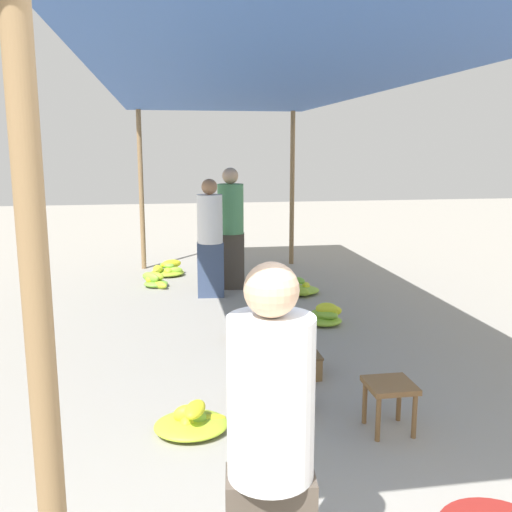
{
  "coord_description": "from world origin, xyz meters",
  "views": [
    {
      "loc": [
        -0.95,
        -1.28,
        2.05
      ],
      "look_at": [
        0.0,
        4.5,
        0.93
      ],
      "focal_mm": 40.0,
      "sensor_mm": 36.0,
      "label": 1
    }
  ],
  "objects_px": {
    "banana_pile_right_0": "(325,316)",
    "crate_near": "(297,363)",
    "crate_far": "(256,333)",
    "banana_pile_right_1": "(298,289)",
    "banana_pile_left_0": "(155,281)",
    "shopper_walking_mid": "(231,227)",
    "banana_pile_left_1": "(192,421)",
    "crate_mid": "(277,395)",
    "banana_pile_left_3": "(168,270)",
    "vendor_foreground": "(271,454)",
    "stool": "(390,392)",
    "shopper_walking_far": "(210,236)"
  },
  "relations": [
    {
      "from": "crate_far",
      "to": "crate_near",
      "type": "bearing_deg",
      "value": -77.42
    },
    {
      "from": "banana_pile_right_1",
      "to": "banana_pile_left_0",
      "type": "bearing_deg",
      "value": 159.83
    },
    {
      "from": "shopper_walking_mid",
      "to": "shopper_walking_far",
      "type": "distance_m",
      "value": 0.54
    },
    {
      "from": "crate_far",
      "to": "stool",
      "type": "bearing_deg",
      "value": -73.13
    },
    {
      "from": "stool",
      "to": "banana_pile_left_0",
      "type": "bearing_deg",
      "value": 110.18
    },
    {
      "from": "banana_pile_right_1",
      "to": "crate_near",
      "type": "xyz_separation_m",
      "value": [
        -0.69,
        -2.87,
        0.04
      ]
    },
    {
      "from": "banana_pile_left_1",
      "to": "banana_pile_right_0",
      "type": "height_order",
      "value": "banana_pile_right_0"
    },
    {
      "from": "banana_pile_right_0",
      "to": "crate_near",
      "type": "relative_size",
      "value": 1.2
    },
    {
      "from": "crate_far",
      "to": "banana_pile_right_1",
      "type": "bearing_deg",
      "value": 63.83
    },
    {
      "from": "banana_pile_left_3",
      "to": "shopper_walking_far",
      "type": "bearing_deg",
      "value": -67.48
    },
    {
      "from": "banana_pile_left_3",
      "to": "shopper_walking_far",
      "type": "relative_size",
      "value": 0.34
    },
    {
      "from": "banana_pile_left_3",
      "to": "banana_pile_right_1",
      "type": "distance_m",
      "value": 2.33
    },
    {
      "from": "stool",
      "to": "banana_pile_left_1",
      "type": "height_order",
      "value": "stool"
    },
    {
      "from": "stool",
      "to": "banana_pile_right_0",
      "type": "xyz_separation_m",
      "value": [
        0.26,
        2.56,
        -0.2
      ]
    },
    {
      "from": "banana_pile_left_3",
      "to": "shopper_walking_mid",
      "type": "xyz_separation_m",
      "value": [
        0.92,
        -0.99,
        0.82
      ]
    },
    {
      "from": "stool",
      "to": "shopper_walking_far",
      "type": "distance_m",
      "value": 4.19
    },
    {
      "from": "banana_pile_left_0",
      "to": "banana_pile_left_3",
      "type": "height_order",
      "value": "banana_pile_left_3"
    },
    {
      "from": "banana_pile_left_3",
      "to": "crate_far",
      "type": "relative_size",
      "value": 1.14
    },
    {
      "from": "vendor_foreground",
      "to": "banana_pile_right_1",
      "type": "xyz_separation_m",
      "value": [
        1.47,
        5.62,
        -0.78
      ]
    },
    {
      "from": "crate_mid",
      "to": "banana_pile_left_1",
      "type": "bearing_deg",
      "value": -156.55
    },
    {
      "from": "banana_pile_right_1",
      "to": "crate_far",
      "type": "bearing_deg",
      "value": -116.17
    },
    {
      "from": "vendor_foreground",
      "to": "banana_pile_left_3",
      "type": "distance_m",
      "value": 7.13
    },
    {
      "from": "banana_pile_left_0",
      "to": "crate_near",
      "type": "relative_size",
      "value": 1.18
    },
    {
      "from": "banana_pile_right_1",
      "to": "crate_near",
      "type": "distance_m",
      "value": 2.95
    },
    {
      "from": "banana_pile_right_1",
      "to": "vendor_foreground",
      "type": "bearing_deg",
      "value": -104.66
    },
    {
      "from": "banana_pile_left_0",
      "to": "banana_pile_left_3",
      "type": "bearing_deg",
      "value": 75.11
    },
    {
      "from": "stool",
      "to": "crate_mid",
      "type": "distance_m",
      "value": 0.92
    },
    {
      "from": "banana_pile_left_3",
      "to": "crate_mid",
      "type": "bearing_deg",
      "value": -80.58
    },
    {
      "from": "banana_pile_left_1",
      "to": "banana_pile_right_0",
      "type": "distance_m",
      "value": 2.88
    },
    {
      "from": "banana_pile_left_1",
      "to": "crate_near",
      "type": "distance_m",
      "value": 1.35
    },
    {
      "from": "banana_pile_left_0",
      "to": "banana_pile_right_0",
      "type": "xyz_separation_m",
      "value": [
        1.99,
        -2.17,
        0.01
      ]
    },
    {
      "from": "stool",
      "to": "crate_mid",
      "type": "xyz_separation_m",
      "value": [
        -0.73,
        0.52,
        -0.21
      ]
    },
    {
      "from": "banana_pile_left_1",
      "to": "crate_mid",
      "type": "relative_size",
      "value": 1.25
    },
    {
      "from": "banana_pile_left_0",
      "to": "crate_mid",
      "type": "xyz_separation_m",
      "value": [
        1.01,
        -4.21,
        -0.0
      ]
    },
    {
      "from": "banana_pile_left_1",
      "to": "vendor_foreground",
      "type": "bearing_deg",
      "value": -82.92
    },
    {
      "from": "stool",
      "to": "crate_near",
      "type": "relative_size",
      "value": 0.96
    },
    {
      "from": "banana_pile_left_1",
      "to": "shopper_walking_mid",
      "type": "height_order",
      "value": "shopper_walking_mid"
    },
    {
      "from": "vendor_foreground",
      "to": "shopper_walking_far",
      "type": "height_order",
      "value": "shopper_walking_far"
    },
    {
      "from": "vendor_foreground",
      "to": "shopper_walking_far",
      "type": "distance_m",
      "value": 5.68
    },
    {
      "from": "banana_pile_left_0",
      "to": "shopper_walking_mid",
      "type": "height_order",
      "value": "shopper_walking_mid"
    },
    {
      "from": "banana_pile_right_0",
      "to": "crate_far",
      "type": "distance_m",
      "value": 1.0
    },
    {
      "from": "banana_pile_left_3",
      "to": "crate_mid",
      "type": "xyz_separation_m",
      "value": [
        0.82,
        -4.93,
        -0.0
      ]
    },
    {
      "from": "stool",
      "to": "crate_mid",
      "type": "height_order",
      "value": "stool"
    },
    {
      "from": "banana_pile_left_0",
      "to": "shopper_walking_mid",
      "type": "relative_size",
      "value": 0.26
    },
    {
      "from": "banana_pile_left_0",
      "to": "shopper_walking_far",
      "type": "bearing_deg",
      "value": -41.46
    },
    {
      "from": "shopper_walking_far",
      "to": "banana_pile_right_0",
      "type": "bearing_deg",
      "value": -50.67
    },
    {
      "from": "banana_pile_left_3",
      "to": "banana_pile_right_1",
      "type": "relative_size",
      "value": 0.89
    },
    {
      "from": "crate_near",
      "to": "shopper_walking_mid",
      "type": "bearing_deg",
      "value": 93.54
    },
    {
      "from": "vendor_foreground",
      "to": "crate_mid",
      "type": "xyz_separation_m",
      "value": [
        0.47,
        2.15,
        -0.75
      ]
    },
    {
      "from": "banana_pile_right_0",
      "to": "banana_pile_right_1",
      "type": "height_order",
      "value": "banana_pile_right_0"
    }
  ]
}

